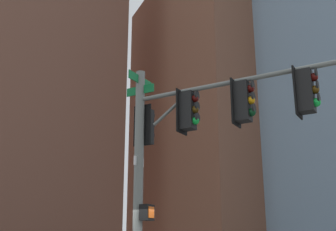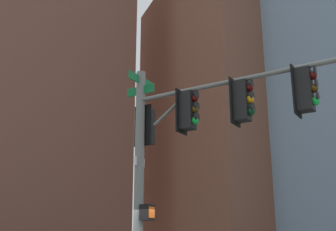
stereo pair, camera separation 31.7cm
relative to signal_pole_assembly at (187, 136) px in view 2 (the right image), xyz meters
name	(u,v)px [view 2 (the right image)]	position (x,y,z in m)	size (l,w,h in m)	color
signal_pole_assembly	(187,136)	(0.00, 0.00, 0.00)	(4.83, 3.72, 6.36)	slate
building_brick_nearside	(28,80)	(-39.25, -1.77, 15.69)	(18.56, 19.93, 40.02)	brown
building_brick_midblock	(231,111)	(-31.50, 20.31, 12.27)	(22.86, 14.71, 33.18)	brown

